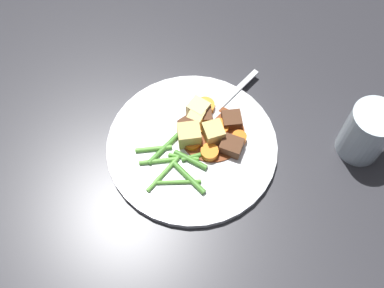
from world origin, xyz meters
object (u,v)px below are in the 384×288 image
Objects in this scene: potato_chunk_0 at (196,118)px; potato_chunk_2 at (213,133)px; carrot_slice_4 at (239,138)px; fork at (224,102)px; carrot_slice_0 at (205,107)px; water_glass at (367,132)px; potato_chunk_1 at (188,135)px; carrot_slice_5 at (210,152)px; meat_chunk_2 at (204,116)px; carrot_slice_2 at (220,127)px; meat_chunk_1 at (189,125)px; carrot_slice_1 at (203,125)px; meat_chunk_3 at (231,146)px; meat_chunk_0 at (231,120)px; carrot_slice_3 at (193,145)px; dinner_plate at (192,146)px; potato_chunk_3 at (198,109)px.

potato_chunk_0 is 0.81× the size of potato_chunk_2.
carrot_slice_4 reaches higher than fork.
water_glass is at bearing -46.46° from carrot_slice_0.
potato_chunk_1 is 0.10m from fork.
meat_chunk_2 is at bearing 65.52° from carrot_slice_5.
potato_chunk_0 is at bearing 130.62° from carrot_slice_2.
carrot_slice_1 is at bearing -18.31° from meat_chunk_1.
meat_chunk_1 is 1.09× the size of meat_chunk_2.
potato_chunk_2 is at bearing 113.24° from meat_chunk_3.
meat_chunk_0 is at bearing -21.22° from meat_chunk_1.
potato_chunk_2 is (0.04, -0.02, -0.00)m from potato_chunk_1.
fork is at bearing 27.10° from carrot_slice_3.
carrot_slice_4 is 0.25× the size of water_glass.
fork is (0.02, 0.08, -0.01)m from carrot_slice_4.
potato_chunk_0 is 0.75× the size of meat_chunk_3.
fork is at bearing 9.94° from meat_chunk_1.
carrot_slice_5 reaches higher than dinner_plate.
carrot_slice_3 is 0.07m from potato_chunk_3.
meat_chunk_2 is (0.00, -0.02, -0.00)m from potato_chunk_3.
carrot_slice_1 is 0.19× the size of fork.
potato_chunk_3 reaches higher than carrot_slice_4.
potato_chunk_2 reaches higher than meat_chunk_2.
meat_chunk_2 is (0.03, 0.00, -0.00)m from meat_chunk_1.
potato_chunk_2 is 0.08m from fork.
carrot_slice_0 is at bearing 54.04° from meat_chunk_2.
potato_chunk_0 is 0.90× the size of meat_chunk_1.
carrot_slice_5 is at bearing -68.97° from potato_chunk_1.
potato_chunk_2 reaches higher than potato_chunk_0.
potato_chunk_1 is at bearing -145.46° from carrot_slice_0.
carrot_slice_3 is 0.99× the size of meat_chunk_1.
potato_chunk_0 reaches higher than carrot_slice_5.
carrot_slice_3 is 1.08× the size of meat_chunk_2.
potato_chunk_1 reaches higher than meat_chunk_2.
meat_chunk_1 is at bearing 119.84° from meat_chunk_3.
meat_chunk_1 is 0.08m from fork.
potato_chunk_3 is at bearing 108.19° from carrot_slice_2.
carrot_slice_5 is at bearing -86.24° from meat_chunk_1.
carrot_slice_5 is 0.06m from meat_chunk_1.
potato_chunk_2 reaches higher than meat_chunk_3.
meat_chunk_3 reaches higher than carrot_slice_3.
carrot_slice_4 is 0.70× the size of meat_chunk_3.
potato_chunk_3 is 1.18× the size of meat_chunk_2.
meat_chunk_3 is at bearing -123.34° from meat_chunk_0.
carrot_slice_0 is 1.03× the size of potato_chunk_2.
meat_chunk_2 is (0.04, 0.02, -0.01)m from potato_chunk_1.
carrot_slice_5 is 0.17× the size of fork.
carrot_slice_0 is 1.25× the size of meat_chunk_2.
meat_chunk_1 is (0.01, 0.03, 0.02)m from dinner_plate.
potato_chunk_0 is 0.06m from meat_chunk_0.
meat_chunk_2 is at bearing -83.34° from potato_chunk_3.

